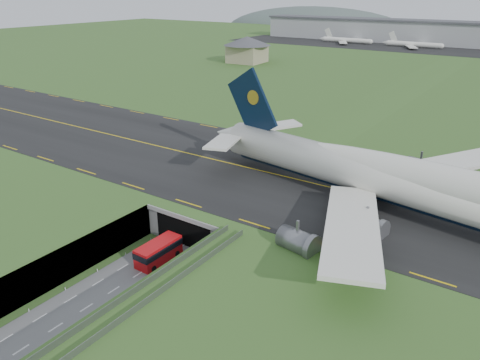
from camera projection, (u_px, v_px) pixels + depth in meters
The scene contains 10 objects.
ground at pixel (152, 267), 75.76m from camera, with size 900.00×900.00×0.00m, color #3B5E25.
airfield_deck at pixel (150, 251), 74.62m from camera, with size 800.00×800.00×6.00m, color gray.
trench_road at pixel (116, 289), 69.99m from camera, with size 12.00×75.00×0.20m, color slate.
taxiway at pixel (260, 171), 98.67m from camera, with size 800.00×44.00×0.18m, color black.
tunnel_portal at pixel (214, 211), 87.27m from camera, with size 17.00×22.30×6.00m.
guideway at pixel (100, 333), 53.41m from camera, with size 3.00×53.00×7.05m.
jumbo_jet at pixel (439, 192), 74.23m from camera, with size 104.29×64.70×21.67m.
shuttle_tram at pixel (159, 252), 76.58m from camera, with size 3.34×8.42×3.40m.
service_building at pixel (247, 47), 238.68m from camera, with size 25.42×25.42×13.08m.
cargo_terminal at pixel (480, 35), 299.41m from camera, with size 320.00×67.00×15.60m.
Camera 1 is at (48.23, -45.42, 41.89)m, focal length 35.00 mm.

